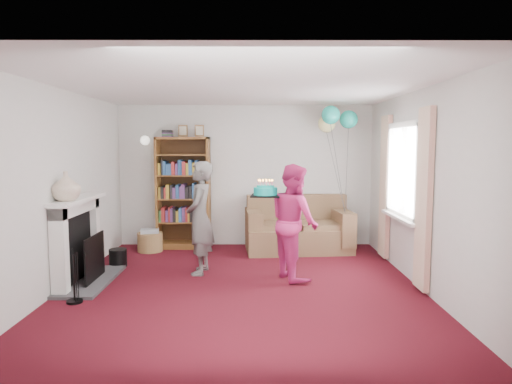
{
  "coord_description": "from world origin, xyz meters",
  "views": [
    {
      "loc": [
        0.17,
        -5.65,
        1.8
      ],
      "look_at": [
        0.18,
        0.6,
        1.15
      ],
      "focal_mm": 32.0,
      "sensor_mm": 36.0,
      "label": 1
    }
  ],
  "objects_px": {
    "bookcase": "(184,194)",
    "person_magenta": "(294,221)",
    "person_striped": "(200,218)",
    "birthday_cake": "(265,191)",
    "sofa": "(298,230)"
  },
  "relations": [
    {
      "from": "sofa",
      "to": "birthday_cake",
      "type": "xyz_separation_m",
      "value": [
        -0.59,
        -1.66,
        0.84
      ]
    },
    {
      "from": "bookcase",
      "to": "person_magenta",
      "type": "bearing_deg",
      "value": -46.82
    },
    {
      "from": "sofa",
      "to": "person_striped",
      "type": "distance_m",
      "value": 2.12
    },
    {
      "from": "bookcase",
      "to": "birthday_cake",
      "type": "relative_size",
      "value": 5.65
    },
    {
      "from": "person_striped",
      "to": "birthday_cake",
      "type": "bearing_deg",
      "value": 79.57
    },
    {
      "from": "bookcase",
      "to": "person_striped",
      "type": "height_order",
      "value": "bookcase"
    },
    {
      "from": "person_striped",
      "to": "birthday_cake",
      "type": "height_order",
      "value": "person_striped"
    },
    {
      "from": "bookcase",
      "to": "person_magenta",
      "type": "xyz_separation_m",
      "value": [
        1.78,
        -1.9,
        -0.17
      ]
    },
    {
      "from": "sofa",
      "to": "person_striped",
      "type": "bearing_deg",
      "value": -141.14
    },
    {
      "from": "bookcase",
      "to": "person_magenta",
      "type": "distance_m",
      "value": 2.61
    },
    {
      "from": "person_magenta",
      "to": "birthday_cake",
      "type": "xyz_separation_m",
      "value": [
        -0.39,
        0.0,
        0.41
      ]
    },
    {
      "from": "bookcase",
      "to": "birthday_cake",
      "type": "distance_m",
      "value": 2.36
    },
    {
      "from": "birthday_cake",
      "to": "person_magenta",
      "type": "bearing_deg",
      "value": -0.4
    },
    {
      "from": "sofa",
      "to": "person_striped",
      "type": "relative_size",
      "value": 1.11
    },
    {
      "from": "bookcase",
      "to": "person_magenta",
      "type": "relative_size",
      "value": 1.38
    }
  ]
}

